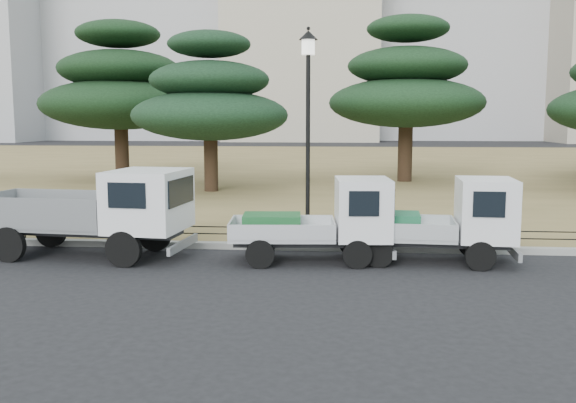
# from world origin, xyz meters

# --- Properties ---
(ground) EXTENTS (220.00, 220.00, 0.00)m
(ground) POSITION_xyz_m (0.00, 0.00, 0.00)
(ground) COLOR black
(lawn) EXTENTS (120.00, 56.00, 0.15)m
(lawn) POSITION_xyz_m (0.00, 30.60, 0.07)
(lawn) COLOR olive
(lawn) RESTS_ON ground
(curb) EXTENTS (120.00, 0.25, 0.16)m
(curb) POSITION_xyz_m (0.00, 2.60, 0.08)
(curb) COLOR gray
(curb) RESTS_ON ground
(truck_large) EXTENTS (4.96, 2.35, 2.09)m
(truck_large) POSITION_xyz_m (-4.46, 1.36, 1.16)
(truck_large) COLOR black
(truck_large) RESTS_ON ground
(truck_kei_front) EXTENTS (3.73, 1.83, 1.92)m
(truck_kei_front) POSITION_xyz_m (0.88, 1.36, 0.95)
(truck_kei_front) COLOR black
(truck_kei_front) RESTS_ON ground
(truck_kei_rear) EXTENTS (3.78, 1.81, 1.93)m
(truck_kei_rear) POSITION_xyz_m (3.60, 1.50, 0.97)
(truck_kei_rear) COLOR black
(truck_kei_rear) RESTS_ON ground
(street_lamp) EXTENTS (0.47, 0.47, 5.26)m
(street_lamp) POSITION_xyz_m (0.42, 2.90, 3.71)
(street_lamp) COLOR black
(street_lamp) RESTS_ON lawn
(pipe_fence) EXTENTS (38.00, 0.04, 0.40)m
(pipe_fence) POSITION_xyz_m (0.00, 2.75, 0.44)
(pipe_fence) COLOR black
(pipe_fence) RESTS_ON lawn
(pine_west_near) EXTENTS (8.02, 8.02, 8.02)m
(pine_west_near) POSITION_xyz_m (-10.12, 19.05, 4.78)
(pine_west_near) COLOR black
(pine_west_near) RESTS_ON lawn
(pine_center_left) EXTENTS (6.68, 6.68, 6.79)m
(pine_center_left) POSITION_xyz_m (-4.41, 14.07, 4.07)
(pine_center_left) COLOR black
(pine_center_left) RESTS_ON lawn
(pine_center_right) EXTENTS (7.64, 7.64, 8.11)m
(pine_center_right) POSITION_xyz_m (4.34, 19.27, 4.85)
(pine_center_right) COLOR black
(pine_center_right) RESTS_ON lawn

